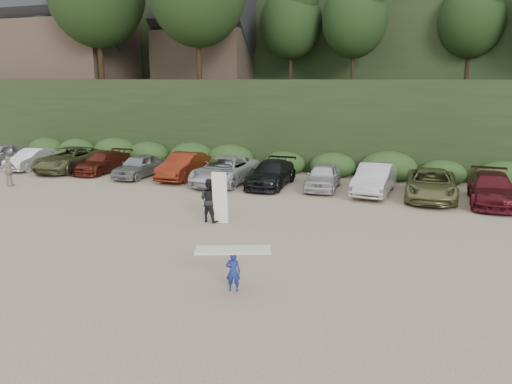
% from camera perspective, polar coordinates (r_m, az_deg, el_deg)
% --- Properties ---
extents(ground, '(120.00, 120.00, 0.00)m').
position_cam_1_polar(ground, '(19.34, -3.89, -5.56)').
color(ground, tan).
rests_on(ground, ground).
extents(hillside_backdrop, '(90.00, 41.50, 28.00)m').
position_cam_1_polar(hillside_backdrop, '(53.46, 12.40, 18.12)').
color(hillside_backdrop, black).
rests_on(hillside_backdrop, ground).
extents(parked_cars, '(33.80, 6.01, 1.62)m').
position_cam_1_polar(parked_cars, '(30.00, -4.76, 2.58)').
color(parked_cars, '#A6A5AA').
rests_on(parked_cars, ground).
extents(distant_walker, '(0.60, 1.08, 1.75)m').
position_cam_1_polar(distant_walker, '(32.05, -26.44, 2.14)').
color(distant_walker, '#9E9786').
rests_on(distant_walker, ground).
extents(child_surfer, '(2.25, 1.37, 1.31)m').
position_cam_1_polar(child_surfer, '(14.65, -2.64, -8.02)').
color(child_surfer, navy).
rests_on(child_surfer, ground).
extents(adult_surfer, '(1.41, 0.90, 2.26)m').
position_cam_1_polar(adult_surfer, '(21.63, -5.22, -0.90)').
color(adult_surfer, black).
rests_on(adult_surfer, ground).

